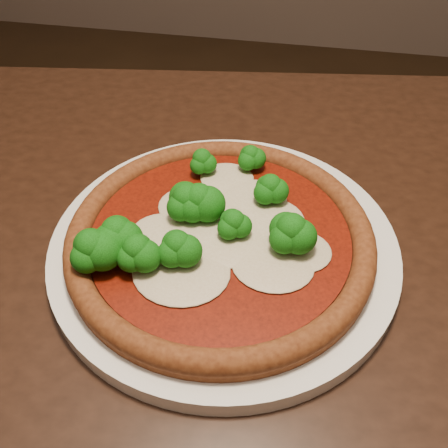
# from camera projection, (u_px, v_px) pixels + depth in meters

# --- Properties ---
(floor) EXTENTS (4.00, 4.00, 0.00)m
(floor) POSITION_uv_depth(u_px,v_px,m) (190.00, 418.00, 1.15)
(floor) COLOR black
(floor) RESTS_ON ground
(dining_table) EXTENTS (1.26, 1.04, 0.75)m
(dining_table) POSITION_uv_depth(u_px,v_px,m) (240.00, 354.00, 0.53)
(dining_table) COLOR black
(dining_table) RESTS_ON floor
(plate) EXTENTS (0.35, 0.35, 0.02)m
(plate) POSITION_uv_depth(u_px,v_px,m) (224.00, 246.00, 0.50)
(plate) COLOR white
(plate) RESTS_ON dining_table
(pizza) EXTENTS (0.30, 0.30, 0.06)m
(pizza) POSITION_uv_depth(u_px,v_px,m) (215.00, 233.00, 0.48)
(pizza) COLOR brown
(pizza) RESTS_ON plate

